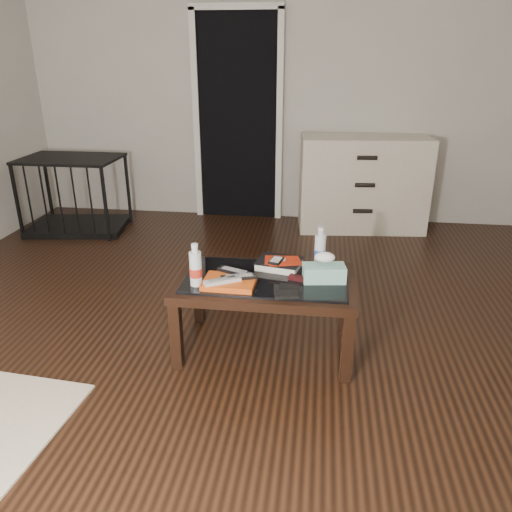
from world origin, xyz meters
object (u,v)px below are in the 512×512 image
(dresser, at_px, (363,183))
(water_bottle_right, at_px, (320,246))
(pet_crate, at_px, (77,207))
(textbook, at_px, (279,264))
(water_bottle_left, at_px, (195,265))
(tissue_box, at_px, (324,273))
(coffee_table, at_px, (266,287))

(dresser, relative_size, water_bottle_right, 5.22)
(pet_crate, distance_m, textbook, 2.76)
(water_bottle_left, relative_size, tissue_box, 1.03)
(textbook, bearing_deg, water_bottle_right, 26.96)
(textbook, distance_m, tissue_box, 0.30)
(coffee_table, relative_size, water_bottle_left, 4.20)
(pet_crate, relative_size, water_bottle_left, 4.09)
(dresser, xyz_separation_m, pet_crate, (-2.76, -0.42, -0.22))
(coffee_table, distance_m, water_bottle_left, 0.43)
(textbook, distance_m, water_bottle_right, 0.26)
(water_bottle_right, xyz_separation_m, tissue_box, (0.03, -0.21, -0.07))
(pet_crate, relative_size, textbook, 3.89)
(dresser, height_order, water_bottle_left, dresser)
(dresser, distance_m, tissue_box, 2.33)
(coffee_table, bearing_deg, water_bottle_right, 35.49)
(textbook, bearing_deg, dresser, 85.38)
(coffee_table, xyz_separation_m, water_bottle_right, (0.30, 0.21, 0.18))
(water_bottle_right, relative_size, tissue_box, 1.03)
(dresser, relative_size, pet_crate, 1.28)
(water_bottle_left, xyz_separation_m, tissue_box, (0.69, 0.14, -0.07))
(water_bottle_right, bearing_deg, pet_crate, 144.83)
(dresser, bearing_deg, textbook, -111.51)
(pet_crate, height_order, tissue_box, pet_crate)
(textbook, height_order, water_bottle_left, water_bottle_left)
(pet_crate, xyz_separation_m, tissue_box, (2.40, -1.88, 0.28))
(water_bottle_right, bearing_deg, dresser, 79.50)
(dresser, bearing_deg, water_bottle_left, -118.59)
(coffee_table, bearing_deg, pet_crate, 137.80)
(coffee_table, height_order, dresser, dresser)
(water_bottle_right, distance_m, tissue_box, 0.23)
(water_bottle_left, height_order, tissue_box, water_bottle_left)
(coffee_table, height_order, tissue_box, tissue_box)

